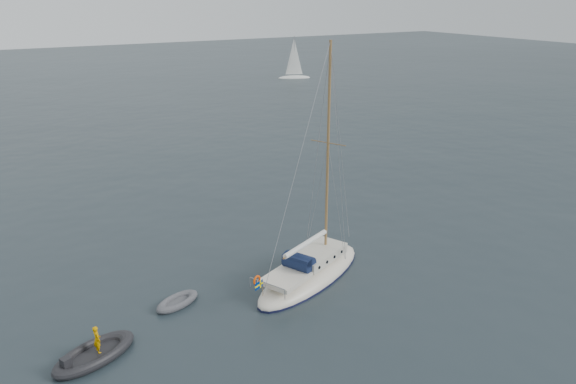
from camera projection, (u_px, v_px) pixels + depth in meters
ground at (294, 274)px, 31.40m from camera, size 300.00×300.00×0.00m
sailboat at (310, 261)px, 30.66m from camera, size 9.29×2.78×13.23m
dinghy at (177, 302)px, 28.28m from camera, size 2.55×1.15×0.37m
rib at (94, 353)px, 24.12m from camera, size 3.96×1.80×1.49m
distant_yacht_b at (294, 59)px, 100.96m from camera, size 5.94×3.17×7.86m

